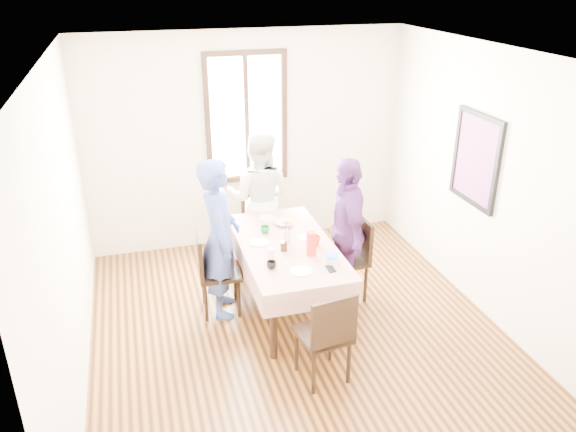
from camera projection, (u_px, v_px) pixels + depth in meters
The scene contains 31 objects.
ground at pixel (298, 334), 5.62m from camera, with size 4.50×4.50×0.00m, color black.
back_wall at pixel (247, 141), 7.04m from camera, with size 4.00×4.00×0.00m, color beige.
right_wall at pixel (492, 188), 5.57m from camera, with size 4.50×4.50×0.00m, color beige.
window_frame at pixel (246, 118), 6.90m from camera, with size 1.02×0.06×1.62m, color black.
window_pane at pixel (246, 118), 6.91m from camera, with size 0.90×0.02×1.50m, color white.
art_poster at pixel (476, 159), 5.75m from camera, with size 0.04×0.76×0.96m, color red.
dining_table at pixel (287, 277), 5.89m from camera, with size 0.81×1.66×0.75m, color black.
tablecloth at pixel (287, 245), 5.74m from camera, with size 0.93×1.78×0.01m, color #620C04.
chair_left at pixel (220, 272), 5.83m from camera, with size 0.42×0.42×0.91m, color black.
chair_right at pixel (346, 260), 6.08m from camera, with size 0.42×0.42×0.91m, color black.
chair_far at pixel (261, 226), 6.86m from camera, with size 0.42×0.42×0.91m, color black.
chair_near at pixel (323, 334), 4.86m from camera, with size 0.42×0.42×0.91m, color black.
person_left at pixel (220, 238), 5.67m from camera, with size 0.62×0.40×1.69m, color #384A92.
person_far at pixel (261, 199), 6.70m from camera, with size 0.80×0.62×1.64m, color white.
person_right at pixel (345, 231), 5.93m from camera, with size 0.95×0.39×1.61m, color #552A69.
mug_black at pixel (271, 265), 5.27m from camera, with size 0.09×0.09×0.07m, color black.
mug_flag at pixel (315, 241), 5.70m from camera, with size 0.11×0.11×0.10m, color red.
mug_green at pixel (265, 229), 5.97m from camera, with size 0.10×0.10×0.08m, color #0C7226.
serving_bowl at pixel (283, 223), 6.15m from camera, with size 0.19×0.19×0.05m, color white.
juice_carton at pixel (311, 244), 5.47m from camera, with size 0.08×0.08×0.25m, color red.
butter_tub at pixel (332, 260), 5.37m from camera, with size 0.14×0.14×0.07m, color white.
jam_jar at pixel (284, 246), 5.59m from camera, with size 0.07×0.07×0.10m, color black.
drinking_glass at pixel (271, 253), 5.45m from camera, with size 0.07×0.07×0.10m, color silver.
smartphone at pixel (330, 269), 5.27m from camera, with size 0.07×0.14×0.01m, color black.
flower_vase at pixel (287, 237), 5.75m from camera, with size 0.07×0.07×0.14m, color silver.
plate_left at pixel (259, 242), 5.76m from camera, with size 0.20×0.20×0.01m, color white.
plate_right at pixel (308, 237), 5.87m from camera, with size 0.20×0.20×0.01m, color white.
plate_far at pixel (268, 218), 6.31m from camera, with size 0.20×0.20×0.01m, color white.
plate_near at pixel (301, 271), 5.22m from camera, with size 0.20×0.20×0.01m, color white.
butter_lid at pixel (332, 256), 5.35m from camera, with size 0.12×0.12×0.01m, color blue.
flower_bunch at pixel (287, 226), 5.70m from camera, with size 0.09×0.09×0.10m, color yellow, non-canonical shape.
Camera 1 is at (-1.38, -4.44, 3.37)m, focal length 35.12 mm.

